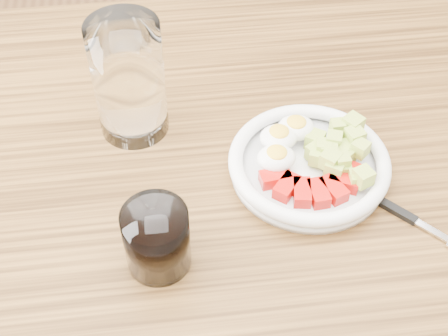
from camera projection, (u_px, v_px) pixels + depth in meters
The scene contains 5 objects.
dining_table at pixel (232, 235), 0.88m from camera, with size 1.50×0.90×0.77m.
bowl at pixel (309, 161), 0.81m from camera, with size 0.21×0.21×0.05m.
fork at pixel (403, 214), 0.77m from camera, with size 0.13×0.13×0.01m.
water_glass at pixel (129, 80), 0.82m from camera, with size 0.09×0.09×0.17m, color white.
coffee_glass at pixel (157, 239), 0.70m from camera, with size 0.07×0.07×0.09m.
Camera 1 is at (-0.07, -0.51, 1.38)m, focal length 50.00 mm.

